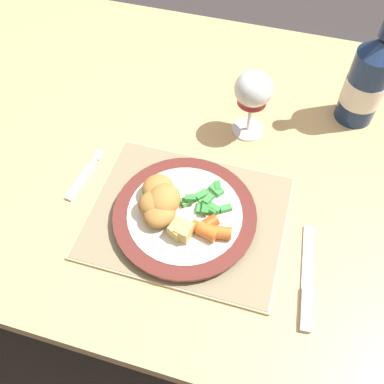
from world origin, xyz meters
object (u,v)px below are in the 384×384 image
table_knife (307,285)px  wine_glass (253,92)px  bottle (367,80)px  dining_table (200,170)px  dinner_plate (185,216)px  fork (83,178)px

table_knife → wine_glass: wine_glass is taller
wine_glass → bottle: bottle is taller
dining_table → dinner_plate: bearing=-83.4°
fork → wine_glass: (0.28, 0.22, 0.10)m
dining_table → bottle: 0.38m
dinner_plate → table_knife: (0.23, -0.06, -0.01)m
bottle → dinner_plate: bearing=-127.5°
fork → bottle: bearing=33.2°
dinner_plate → bottle: size_ratio=0.94×
dinner_plate → fork: size_ratio=1.98×
fork → dinner_plate: bearing=-9.2°
table_knife → bottle: size_ratio=0.71×
bottle → wine_glass: bearing=-153.7°
dinner_plate → fork: (-0.22, 0.03, -0.01)m
fork → bottle: bottle is taller
bottle → dining_table: bearing=-149.6°
dinner_plate → wine_glass: size_ratio=1.75×
fork → bottle: (0.49, 0.32, 0.09)m
dinner_plate → bottle: bottle is taller
dining_table → bottle: size_ratio=5.55×
wine_glass → bottle: size_ratio=0.54×
dinner_plate → wine_glass: bearing=76.0°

